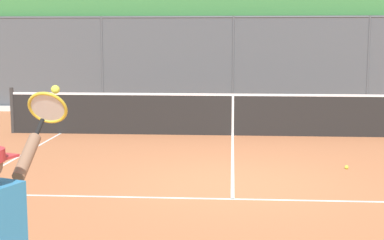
{
  "coord_description": "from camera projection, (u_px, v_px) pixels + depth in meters",
  "views": [
    {
      "loc": [
        0.02,
        8.61,
        2.22
      ],
      "look_at": [
        0.59,
        0.42,
        1.05
      ],
      "focal_mm": 54.21,
      "sensor_mm": 36.0,
      "label": 1
    }
  ],
  "objects": [
    {
      "name": "ground_plane",
      "position": [
        233.0,
        185.0,
        8.81
      ],
      "size": [
        60.0,
        60.0,
        0.0
      ],
      "primitive_type": "plane",
      "color": "#B76B42"
    },
    {
      "name": "tennis_ball_near_baseline",
      "position": [
        347.0,
        167.0,
        9.85
      ],
      "size": [
        0.07,
        0.07,
        0.07
      ],
      "primitive_type": "sphere",
      "color": "#C1D138",
      "rests_on": "ground"
    },
    {
      "name": "fence_backdrop",
      "position": [
        233.0,
        52.0,
        17.76
      ],
      "size": [
        18.75,
        1.37,
        3.57
      ],
      "color": "#474C51",
      "rests_on": "ground"
    },
    {
      "name": "tennis_net",
      "position": [
        233.0,
        114.0,
        13.18
      ],
      "size": [
        10.38,
        0.09,
        1.07
      ],
      "color": "#2D2D2D",
      "rests_on": "ground"
    },
    {
      "name": "court_line_markings",
      "position": [
        233.0,
        205.0,
        7.73
      ],
      "size": [
        8.08,
        9.64,
        0.01
      ],
      "color": "white",
      "rests_on": "ground"
    }
  ]
}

